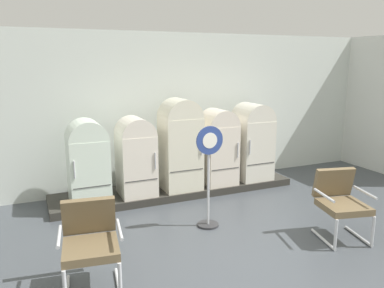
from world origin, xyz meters
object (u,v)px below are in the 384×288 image
Objects in this scene: refrigerator_4 at (252,139)px; refrigerator_0 at (88,159)px; refrigerator_2 at (180,142)px; refrigerator_1 at (136,154)px; armchair_left at (90,239)px; sign_stand at (209,181)px; refrigerator_3 at (218,145)px; armchair_right at (340,200)px.

refrigerator_0 is at bearing -179.63° from refrigerator_4.
refrigerator_0 is 0.92× the size of refrigerator_4.
refrigerator_1 is at bearing 178.58° from refrigerator_2.
refrigerator_4 is 4.23m from armchair_left.
refrigerator_4 is at bearing 41.38° from sign_stand.
sign_stand is (-0.13, -1.42, -0.30)m from refrigerator_2.
sign_stand is at bearing 25.62° from armchair_left.
sign_stand is (0.69, -1.45, -0.14)m from refrigerator_1.
refrigerator_3 is at bearing 40.09° from armchair_left.
armchair_right is (1.38, -2.46, -0.46)m from refrigerator_2.
sign_stand is at bearing -43.93° from refrigerator_0.
refrigerator_4 is (0.77, 0.04, 0.04)m from refrigerator_3.
refrigerator_3 is 0.93× the size of sign_stand.
refrigerator_2 is 1.10× the size of refrigerator_4.
refrigerator_2 reaches higher than armchair_right.
sign_stand reaches higher than refrigerator_1.
refrigerator_2 reaches higher than refrigerator_0.
refrigerator_2 is at bearing -0.60° from refrigerator_0.
refrigerator_2 is at bearing -1.42° from refrigerator_1.
sign_stand is at bearing -95.17° from refrigerator_2.
refrigerator_1 is 1.43× the size of armchair_left.
refrigerator_3 is at bearing -176.88° from refrigerator_4.
armchair_left is (-1.16, -2.33, -0.30)m from refrigerator_1.
refrigerator_0 is 0.83× the size of refrigerator_2.
refrigerator_2 is 1.46m from sign_stand.
armchair_left and armchair_right have the same top height.
refrigerator_1 is 2.62m from armchair_left.
refrigerator_1 is 0.83m from refrigerator_2.
refrigerator_0 is 0.96× the size of refrigerator_3.
refrigerator_3 reaches higher than armchair_right.
refrigerator_0 is at bearing -179.77° from refrigerator_1.
armchair_right is at bearing -2.64° from armchair_left.
refrigerator_3 is 1.50× the size of armchair_left.
refrigerator_2 is at bearing 179.68° from refrigerator_3.
sign_stand is (1.50, -1.44, -0.14)m from refrigerator_0.
refrigerator_3 is at bearing 57.82° from sign_stand.
refrigerator_1 is at bearing 0.23° from refrigerator_0.
refrigerator_4 is (1.53, 0.04, -0.08)m from refrigerator_2.
refrigerator_1 is at bearing 131.54° from armchair_right.
refrigerator_4 is at bearing 0.37° from refrigerator_0.
refrigerator_0 is 1.44× the size of armchair_left.
refrigerator_3 reaches higher than refrigerator_0.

